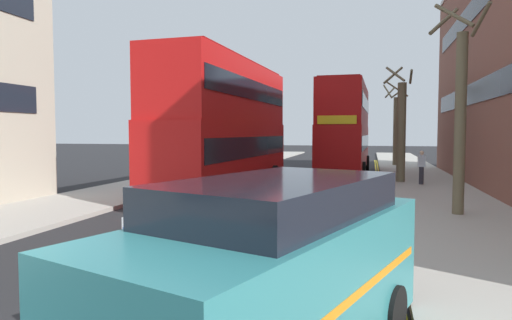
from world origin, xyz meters
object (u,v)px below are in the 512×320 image
Objects in this scene: keep_left_bollard at (133,252)px; pedestrian_far at (421,167)px; double_decker_bus_oncoming at (345,126)px; taxi_minivan at (269,275)px; double_decker_bus_away at (226,123)px.

pedestrian_far reaches higher than keep_left_bollard.
double_decker_bus_oncoming is at bearing 84.07° from keep_left_bollard.
taxi_minivan reaches higher than keep_left_bollard.
keep_left_bollard is 0.10× the size of double_decker_bus_oncoming.
keep_left_bollard is 3.53m from taxi_minivan.
taxi_minivan is (2.84, -2.05, 0.46)m from keep_left_bollard.
pedestrian_far is (6.27, 16.20, 0.38)m from keep_left_bollard.
taxi_minivan is at bearing -35.84° from keep_left_bollard.
taxi_minivan is (0.55, -24.12, -1.96)m from double_decker_bus_oncoming.
keep_left_bollard is at bearing -79.60° from double_decker_bus_away.
taxi_minivan is at bearing -100.63° from pedestrian_far.
double_decker_bus_away is 9.84m from pedestrian_far.
double_decker_bus_away is at bearing -150.41° from pedestrian_far.
double_decker_bus_away is at bearing -112.48° from double_decker_bus_oncoming.
double_decker_bus_oncoming is (4.39, 10.62, 0.00)m from double_decker_bus_away.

